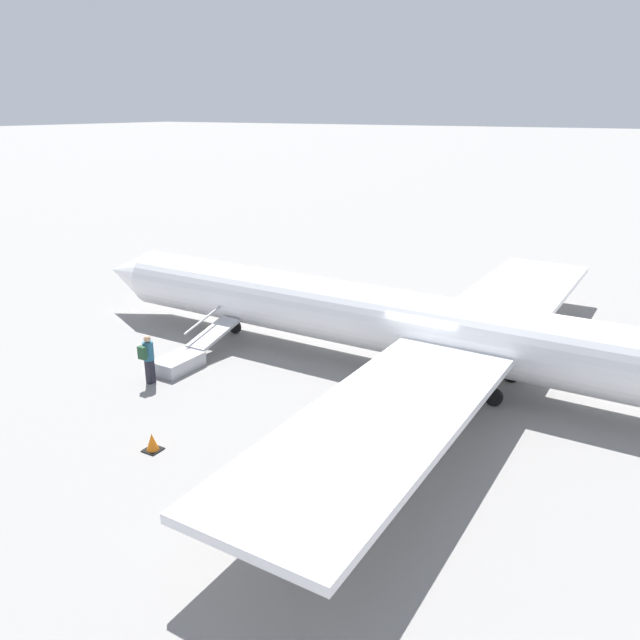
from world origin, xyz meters
The scene contains 5 objects.
ground_plane centered at (0.00, 0.00, 0.00)m, with size 600.00×600.00×0.00m, color gray.
airplane_main centered at (-0.91, 0.01, 1.82)m, with size 32.21×24.70×6.12m.
boarding_stairs centered at (8.01, 3.64, 0.36)m, with size 1.11×4.02×1.58m.
passenger centered at (8.03, 5.43, 1.00)m, with size 0.36×0.54×1.74m.
traffic_cone_near_stairs centered at (4.70, 8.65, 0.24)m, with size 0.47×0.47×0.52m.
Camera 1 is at (-7.07, 19.36, 9.04)m, focal length 35.00 mm.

